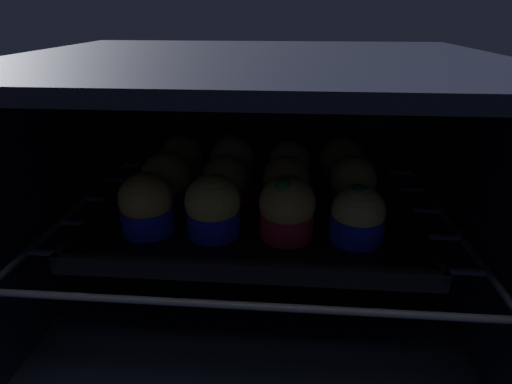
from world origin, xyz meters
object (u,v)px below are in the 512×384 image
Objects in this scene: muffin_row1_col3 at (353,185)px; muffin_row2_col0 at (182,160)px; muffin_row0_col3 at (358,216)px; muffin_row2_col2 at (289,165)px; baking_tray at (256,207)px; muffin_row1_col1 at (225,183)px; muffin_row0_col1 at (213,207)px; muffin_row0_col2 at (287,209)px; muffin_row2_col1 at (232,162)px; muffin_row0_col0 at (146,205)px; muffin_row1_col2 at (286,184)px; muffin_row1_col0 at (167,181)px; muffin_row2_col3 at (341,164)px.

muffin_row2_col0 is (-25.80, 8.48, -0.16)cm from muffin_row1_col3.
muffin_row0_col3 is 0.94× the size of muffin_row1_col3.
muffin_row1_col3 is at bearing -44.27° from muffin_row2_col2.
baking_tray is 5.66cm from muffin_row1_col1.
muffin_row0_col2 is at bearing 1.06° from muffin_row0_col1.
muffin_row2_col0 is at bearing -179.78° from muffin_row2_col1.
muffin_row0_col0 reaches higher than muffin_row1_col2.
muffin_row2_col0 is 0.95× the size of muffin_row2_col1.
baking_tray is at bearing -0.00° from muffin_row1_col0.
muffin_row1_col1 is 12.11cm from muffin_row2_col2.
muffin_row0_col2 is 8.35cm from muffin_row0_col3.
muffin_row0_col2 reaches higher than muffin_row2_col0.
muffin_row1_col3 is 12.08cm from muffin_row2_col2.
muffin_row2_col0 is at bearing 135.48° from muffin_row0_col2.
muffin_row0_col1 is 18.65cm from muffin_row2_col0.
muffin_row2_col2 is (17.36, 16.65, -0.43)cm from muffin_row0_col0.
muffin_row2_col1 is (-8.58, 8.10, 0.03)cm from muffin_row1_col2.
muffin_row0_col1 reaches higher than muffin_row1_col3.
muffin_row2_col2 is (9.02, -0.08, -0.20)cm from muffin_row2_col1.
muffin_row0_col2 is 1.07× the size of muffin_row1_col3.
muffin_row0_col0 is at bearing -179.83° from muffin_row0_col2.
muffin_row0_col1 reaches higher than muffin_row2_col2.
muffin_row0_col3 is at bearing -33.49° from baking_tray.
muffin_row1_col0 is at bearing 180.00° from baking_tray.
baking_tray is 5.67× the size of muffin_row2_col3.
muffin_row2_col3 reaches higher than muffin_row0_col3.
muffin_row0_col1 is at bearing -135.06° from muffin_row2_col3.
muffin_row1_col2 is 11.80cm from muffin_row2_col1.
muffin_row2_col0 reaches higher than baking_tray.
muffin_row1_col2 reaches higher than baking_tray.
muffin_row2_col3 is (17.09, 0.27, 0.08)cm from muffin_row2_col1.
muffin_row2_col2 is (-8.64, 8.42, -0.43)cm from muffin_row1_col3.
muffin_row2_col0 reaches higher than muffin_row2_col2.
muffin_row2_col2 is (0.22, 16.60, -0.56)cm from muffin_row0_col2.
muffin_row2_col1 reaches higher than muffin_row0_col0.
muffin_row1_col3 reaches higher than muffin_row1_col1.
muffin_row0_col1 reaches higher than muffin_row0_col3.
baking_tray is at bearing 33.16° from muffin_row0_col0.
baking_tray is 5.24× the size of muffin_row0_col2.
muffin_row1_col3 is 1.01× the size of muffin_row2_col3.
muffin_row2_col1 is at bearing 154.28° from muffin_row1_col3.
muffin_row0_col2 is 1.14× the size of muffin_row0_col3.
muffin_row0_col0 is 16.71cm from muffin_row2_col0.
muffin_row2_col0 is at bearing 179.82° from muffin_row2_col2.
muffin_row2_col2 is (17.27, 8.30, -0.16)cm from muffin_row1_col0.
muffin_row0_col0 reaches higher than muffin_row1_col1.
muffin_row0_col3 is 0.98× the size of muffin_row1_col2.
muffin_row0_col3 is 0.97× the size of muffin_row1_col0.
muffin_row1_col3 is 1.02× the size of muffin_row2_col0.
muffin_row1_col0 is 8.37cm from muffin_row1_col1.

